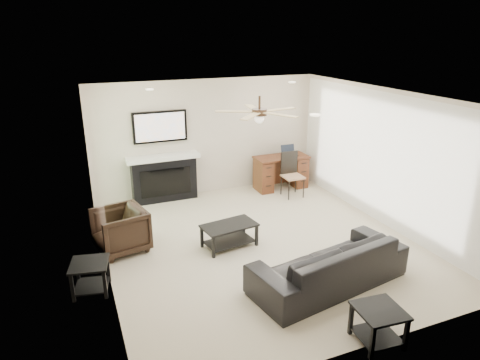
{
  "coord_description": "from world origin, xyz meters",
  "views": [
    {
      "loc": [
        -2.8,
        -5.91,
        3.47
      ],
      "look_at": [
        -0.33,
        0.09,
        1.18
      ],
      "focal_mm": 32.0,
      "sensor_mm": 36.0,
      "label": 1
    }
  ],
  "objects_px": {
    "coffee_table": "(229,235)",
    "armchair": "(120,230)",
    "sofa": "(329,263)",
    "fireplace_unit": "(163,157)",
    "desk": "(281,172)"
  },
  "relations": [
    {
      "from": "coffee_table",
      "to": "armchair",
      "type": "bearing_deg",
      "value": 153.69
    },
    {
      "from": "sofa",
      "to": "coffee_table",
      "type": "height_order",
      "value": "sofa"
    },
    {
      "from": "fireplace_unit",
      "to": "desk",
      "type": "xyz_separation_m",
      "value": [
        2.63,
        -0.28,
        -0.57
      ]
    },
    {
      "from": "coffee_table",
      "to": "desk",
      "type": "bearing_deg",
      "value": 37.64
    },
    {
      "from": "armchair",
      "to": "desk",
      "type": "distance_m",
      "value": 4.14
    },
    {
      "from": "fireplace_unit",
      "to": "sofa",
      "type": "bearing_deg",
      "value": -70.68
    },
    {
      "from": "sofa",
      "to": "fireplace_unit",
      "type": "xyz_separation_m",
      "value": [
        -1.42,
        4.06,
        0.62
      ]
    },
    {
      "from": "armchair",
      "to": "coffee_table",
      "type": "xyz_separation_m",
      "value": [
        1.7,
        -0.55,
        -0.16
      ]
    },
    {
      "from": "fireplace_unit",
      "to": "desk",
      "type": "distance_m",
      "value": 2.7
    },
    {
      "from": "sofa",
      "to": "desk",
      "type": "distance_m",
      "value": 3.97
    },
    {
      "from": "sofa",
      "to": "fireplace_unit",
      "type": "height_order",
      "value": "fireplace_unit"
    },
    {
      "from": "sofa",
      "to": "armchair",
      "type": "distance_m",
      "value": 3.37
    },
    {
      "from": "coffee_table",
      "to": "fireplace_unit",
      "type": "distance_m",
      "value": 2.62
    },
    {
      "from": "sofa",
      "to": "fireplace_unit",
      "type": "bearing_deg",
      "value": -80.62
    },
    {
      "from": "fireplace_unit",
      "to": "armchair",
      "type": "bearing_deg",
      "value": -121.67
    }
  ]
}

